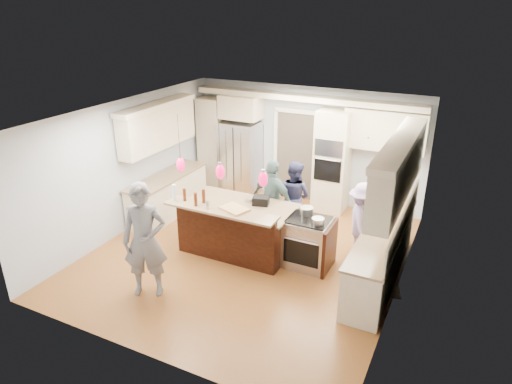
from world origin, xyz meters
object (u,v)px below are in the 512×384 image
island_range (309,243)px  person_far_left (294,197)px  person_bar_end (145,241)px  refrigerator (240,158)px  kitchen_island (238,227)px

island_range → person_far_left: size_ratio=0.60×
person_far_left → person_bar_end: bearing=77.7°
refrigerator → kitchen_island: (1.30, -2.57, -0.41)m
island_range → kitchen_island: bearing=-176.9°
refrigerator → person_far_left: size_ratio=1.17×
refrigerator → person_bar_end: (0.65, -4.44, 0.06)m
island_range → person_far_left: bearing=123.9°
kitchen_island → island_range: (1.41, 0.08, -0.03)m
refrigerator → person_bar_end: bearing=-81.7°
refrigerator → person_far_left: refrigerator is taller
island_range → person_far_left: 1.40m
kitchen_island → island_range: size_ratio=2.28×
refrigerator → island_range: size_ratio=1.96×
person_bar_end → island_range: bearing=15.7°
kitchen_island → person_far_left: (0.65, 1.21, 0.28)m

